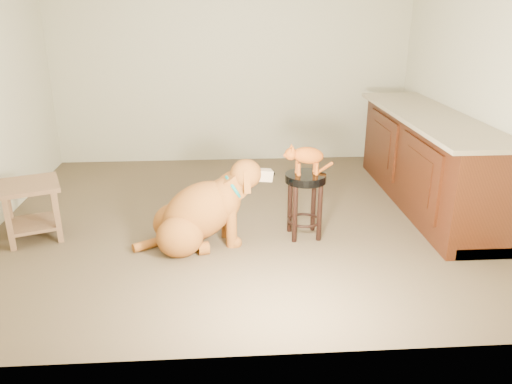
{
  "coord_description": "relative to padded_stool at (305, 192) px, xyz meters",
  "views": [
    {
      "loc": [
        -0.12,
        -4.42,
        1.96
      ],
      "look_at": [
        0.14,
        -0.45,
        0.45
      ],
      "focal_mm": 35.0,
      "sensor_mm": 36.0,
      "label": 1
    }
  ],
  "objects": [
    {
      "name": "floor",
      "position": [
        -0.58,
        0.39,
        -0.41
      ],
      "size": [
        4.5,
        4.0,
        0.01
      ],
      "primitive_type": "cube",
      "color": "brown",
      "rests_on": "ground"
    },
    {
      "name": "room_shell",
      "position": [
        -0.58,
        0.39,
        1.26
      ],
      "size": [
        4.54,
        4.04,
        2.62
      ],
      "color": "beige",
      "rests_on": "ground"
    },
    {
      "name": "cabinet_run",
      "position": [
        1.37,
        0.69,
        0.03
      ],
      "size": [
        0.7,
        2.56,
        0.94
      ],
      "color": "#3E1A0B",
      "rests_on": "ground"
    },
    {
      "name": "padded_stool",
      "position": [
        0.0,
        0.0,
        0.0
      ],
      "size": [
        0.36,
        0.36,
        0.58
      ],
      "rotation": [
        0.0,
        0.0,
        0.07
      ],
      "color": "black",
      "rests_on": "ground"
    },
    {
      "name": "wood_stool",
      "position": [
        1.27,
        1.3,
        -0.06
      ],
      "size": [
        0.37,
        0.37,
        0.68
      ],
      "rotation": [
        0.0,
        0.0,
        -0.02
      ],
      "color": "brown",
      "rests_on": "ground"
    },
    {
      "name": "side_table",
      "position": [
        -2.39,
        0.13,
        -0.08
      ],
      "size": [
        0.63,
        0.63,
        0.51
      ],
      "rotation": [
        0.0,
        0.0,
        0.36
      ],
      "color": "brown",
      "rests_on": "ground"
    },
    {
      "name": "golden_retriever",
      "position": [
        -0.91,
        -0.12,
        -0.12
      ],
      "size": [
        1.23,
        0.67,
        0.79
      ],
      "rotation": [
        0.0,
        0.0,
        0.2
      ],
      "color": "brown",
      "rests_on": "ground"
    },
    {
      "name": "tabby_kitten",
      "position": [
        -0.01,
        0.0,
        0.33
      ],
      "size": [
        0.46,
        0.19,
        0.29
      ],
      "rotation": [
        0.0,
        0.0,
        0.07
      ],
      "color": "#95400E",
      "rests_on": "padded_stool"
    }
  ]
}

